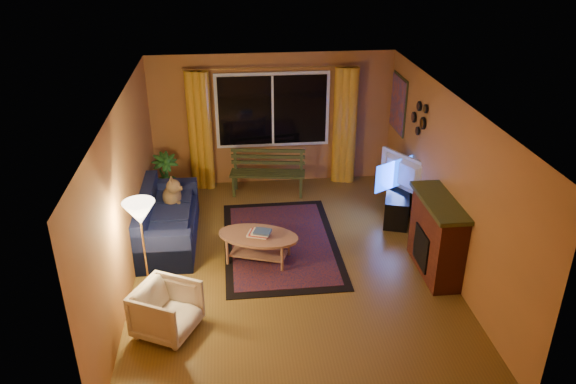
{
  "coord_description": "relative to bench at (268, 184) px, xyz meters",
  "views": [
    {
      "loc": [
        -0.79,
        -7.01,
        4.63
      ],
      "look_at": [
        0.0,
        0.3,
        1.05
      ],
      "focal_mm": 35.0,
      "sensor_mm": 36.0,
      "label": 1
    }
  ],
  "objects": [
    {
      "name": "potted_plant",
      "position": [
        -1.85,
        -0.01,
        0.23
      ],
      "size": [
        0.64,
        0.64,
        0.87
      ],
      "primitive_type": "imported",
      "rotation": [
        0.0,
        0.0,
        0.4
      ],
      "color": "#235B1E",
      "rests_on": "ground"
    },
    {
      "name": "wall_back",
      "position": [
        0.15,
        0.59,
        1.04
      ],
      "size": [
        4.5,
        0.02,
        2.5
      ],
      "primitive_type": "cube",
      "color": "#B37138",
      "rests_on": "ground"
    },
    {
      "name": "rug",
      "position": [
        0.06,
        -1.82,
        -0.2
      ],
      "size": [
        1.78,
        2.8,
        0.02
      ],
      "primitive_type": "cube",
      "rotation": [
        0.0,
        0.0,
        0.01
      ],
      "color": "maroon",
      "rests_on": "ground"
    },
    {
      "name": "fireplace",
      "position": [
        2.2,
        -2.82,
        0.34
      ],
      "size": [
        0.4,
        1.2,
        1.1
      ],
      "primitive_type": "cube",
      "color": "maroon",
      "rests_on": "ground"
    },
    {
      "name": "tv_console",
      "position": [
        2.15,
        -1.1,
        0.04
      ],
      "size": [
        0.73,
        1.23,
        0.49
      ],
      "primitive_type": "cube",
      "rotation": [
        0.0,
        0.0,
        -0.32
      ],
      "color": "black",
      "rests_on": "ground"
    },
    {
      "name": "floor",
      "position": [
        0.15,
        -2.42,
        -0.22
      ],
      "size": [
        4.5,
        6.0,
        0.02
      ],
      "primitive_type": "cube",
      "color": "brown",
      "rests_on": "ground"
    },
    {
      "name": "painting",
      "position": [
        2.37,
        0.03,
        1.44
      ],
      "size": [
        0.04,
        0.76,
        0.96
      ],
      "primitive_type": "cube",
      "color": "#CD4614",
      "rests_on": "wall_right"
    },
    {
      "name": "wall_right",
      "position": [
        2.41,
        -2.42,
        1.04
      ],
      "size": [
        0.02,
        6.0,
        2.5
      ],
      "primitive_type": "cube",
      "color": "#B37138",
      "rests_on": "ground"
    },
    {
      "name": "mirror_cluster",
      "position": [
        2.36,
        -1.12,
        1.59
      ],
      "size": [
        0.06,
        0.6,
        0.56
      ],
      "primitive_type": null,
      "color": "black",
      "rests_on": "wall_right"
    },
    {
      "name": "television",
      "position": [
        2.15,
        -1.1,
        0.59
      ],
      "size": [
        0.65,
        0.99,
        0.61
      ],
      "primitive_type": "imported",
      "rotation": [
        0.0,
        0.0,
        2.09
      ],
      "color": "black",
      "rests_on": "tv_console"
    },
    {
      "name": "dog",
      "position": [
        -1.64,
        -1.08,
        0.44
      ],
      "size": [
        0.42,
        0.52,
        0.51
      ],
      "primitive_type": null,
      "rotation": [
        0.0,
        0.0,
        -0.19
      ],
      "color": "olive",
      "rests_on": "sofa"
    },
    {
      "name": "bench",
      "position": [
        0.0,
        0.0,
        0.0
      ],
      "size": [
        1.42,
        0.6,
        0.41
      ],
      "primitive_type": "cube",
      "rotation": [
        0.0,
        0.0,
        -0.15
      ],
      "color": "#323917",
      "rests_on": "ground"
    },
    {
      "name": "curtain_rod",
      "position": [
        0.15,
        0.48,
        2.04
      ],
      "size": [
        3.2,
        0.03,
        0.03
      ],
      "primitive_type": "cylinder",
      "rotation": [
        0.0,
        1.57,
        0.0
      ],
      "color": "#BF8C3F",
      "rests_on": "wall_back"
    },
    {
      "name": "armchair",
      "position": [
        -1.52,
        -3.77,
        0.15
      ],
      "size": [
        0.88,
        0.9,
        0.71
      ],
      "primitive_type": "imported",
      "rotation": [
        0.0,
        0.0,
        1.1
      ],
      "color": "beige",
      "rests_on": "ground"
    },
    {
      "name": "ceiling",
      "position": [
        0.15,
        -2.42,
        2.3
      ],
      "size": [
        4.5,
        6.0,
        0.02
      ],
      "primitive_type": "cube",
      "color": "white",
      "rests_on": "ground"
    },
    {
      "name": "wall_left",
      "position": [
        -2.11,
        -2.42,
        1.04
      ],
      "size": [
        0.02,
        6.0,
        2.5
      ],
      "primitive_type": "cube",
      "color": "#B37138",
      "rests_on": "ground"
    },
    {
      "name": "curtain_right",
      "position": [
        1.5,
        0.46,
        0.91
      ],
      "size": [
        0.36,
        0.36,
        2.24
      ],
      "primitive_type": "cylinder",
      "color": "gold",
      "rests_on": "ground"
    },
    {
      "name": "sofa",
      "position": [
        -1.69,
        -1.53,
        0.2
      ],
      "size": [
        0.87,
        1.99,
        0.8
      ],
      "primitive_type": "cube",
      "rotation": [
        0.0,
        0.0,
        -0.01
      ],
      "color": "#141A41",
      "rests_on": "ground"
    },
    {
      "name": "floor_lamp",
      "position": [
        -1.79,
        -3.25,
        0.58
      ],
      "size": [
        0.33,
        0.33,
        1.57
      ],
      "primitive_type": "cylinder",
      "rotation": [
        0.0,
        0.0,
        0.31
      ],
      "color": "#BF8C3F",
      "rests_on": "ground"
    },
    {
      "name": "curtain_left",
      "position": [
        -1.2,
        0.46,
        0.91
      ],
      "size": [
        0.36,
        0.36,
        2.24
      ],
      "primitive_type": "cylinder",
      "color": "gold",
      "rests_on": "ground"
    },
    {
      "name": "coffee_table",
      "position": [
        -0.31,
        -2.27,
        0.01
      ],
      "size": [
        1.54,
        1.54,
        0.44
      ],
      "primitive_type": "cylinder",
      "rotation": [
        0.0,
        0.0,
        -0.34
      ],
      "color": "#9D694E",
      "rests_on": "ground"
    },
    {
      "name": "window",
      "position": [
        0.15,
        0.52,
        1.24
      ],
      "size": [
        2.0,
        0.02,
        1.3
      ],
      "primitive_type": "cube",
      "color": "black",
      "rests_on": "wall_back"
    }
  ]
}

